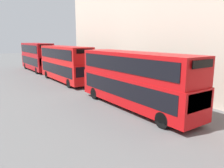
{
  "coord_description": "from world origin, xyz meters",
  "views": [
    {
      "loc": [
        -8.83,
        7.84,
        5.11
      ],
      "look_at": [
        0.48,
        21.32,
        1.78
      ],
      "focal_mm": 35.0,
      "sensor_mm": 36.0,
      "label": 1
    }
  ],
  "objects": [
    {
      "name": "bus_third_in_queue",
      "position": [
        1.6,
        33.07,
        2.39
      ],
      "size": [
        2.59,
        10.52,
        4.33
      ],
      "color": "red",
      "rests_on": "ground"
    },
    {
      "name": "pedestrian",
      "position": [
        4.51,
        27.58,
        0.81
      ],
      "size": [
        0.36,
        0.36,
        1.75
      ],
      "color": "#26262D",
      "rests_on": "ground"
    },
    {
      "name": "bus_second_in_queue",
      "position": [
        1.6,
        20.03,
        2.33
      ],
      "size": [
        2.59,
        11.09,
        4.22
      ],
      "color": "#B20C0F",
      "rests_on": "ground"
    },
    {
      "name": "bus_trailing",
      "position": [
        1.6,
        44.96,
        2.51
      ],
      "size": [
        2.59,
        10.18,
        4.56
      ],
      "color": "#A80F14",
      "rests_on": "ground"
    }
  ]
}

